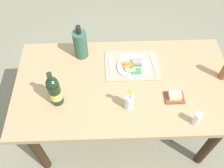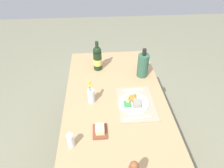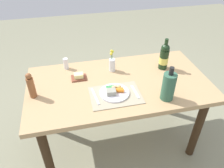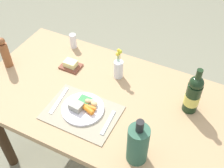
{
  "view_description": "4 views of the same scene",
  "coord_description": "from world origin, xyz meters",
  "px_view_note": "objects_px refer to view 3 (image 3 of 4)",
  "views": [
    {
      "loc": [
        0.12,
        1.01,
        2.15
      ],
      "look_at": [
        0.09,
        0.06,
        0.84
      ],
      "focal_mm": 38.99,
      "sensor_mm": 36.0,
      "label": 1
    },
    {
      "loc": [
        -1.22,
        0.12,
        1.89
      ],
      "look_at": [
        0.07,
        0.02,
        0.87
      ],
      "focal_mm": 32.31,
      "sensor_mm": 36.0,
      "label": 2
    },
    {
      "loc": [
        -0.39,
        -1.46,
        1.88
      ],
      "look_at": [
        -0.08,
        -0.06,
        0.81
      ],
      "focal_mm": 35.13,
      "sensor_mm": 36.0,
      "label": 3
    },
    {
      "loc": [
        0.53,
        -0.98,
        2.0
      ],
      "look_at": [
        0.02,
        0.04,
        0.86
      ],
      "focal_mm": 45.7,
      "sensor_mm": 36.0,
      "label": 4
    }
  ],
  "objects_px": {
    "salt_shaker": "(66,64)",
    "pepper_mill": "(31,86)",
    "fork": "(95,96)",
    "knife": "(135,92)",
    "cooler_bottle": "(169,86)",
    "butter_dish": "(79,77)",
    "dinner_plate": "(114,92)",
    "wine_bottle": "(164,57)",
    "dining_table": "(119,92)",
    "flower_vase": "(112,64)"
  },
  "relations": [
    {
      "from": "salt_shaker",
      "to": "pepper_mill",
      "type": "relative_size",
      "value": 0.49
    },
    {
      "from": "dinner_plate",
      "to": "wine_bottle",
      "type": "height_order",
      "value": "wine_bottle"
    },
    {
      "from": "knife",
      "to": "pepper_mill",
      "type": "xyz_separation_m",
      "value": [
        -0.79,
        0.13,
        0.09
      ]
    },
    {
      "from": "dining_table",
      "to": "wine_bottle",
      "type": "relative_size",
      "value": 5.24
    },
    {
      "from": "fork",
      "to": "dinner_plate",
      "type": "bearing_deg",
      "value": -4.2
    },
    {
      "from": "butter_dish",
      "to": "pepper_mill",
      "type": "relative_size",
      "value": 0.6
    },
    {
      "from": "wine_bottle",
      "to": "pepper_mill",
      "type": "bearing_deg",
      "value": -172.0
    },
    {
      "from": "fork",
      "to": "salt_shaker",
      "type": "distance_m",
      "value": 0.51
    },
    {
      "from": "dining_table",
      "to": "flower_vase",
      "type": "distance_m",
      "value": 0.27
    },
    {
      "from": "salt_shaker",
      "to": "flower_vase",
      "type": "bearing_deg",
      "value": -17.49
    },
    {
      "from": "dinner_plate",
      "to": "flower_vase",
      "type": "xyz_separation_m",
      "value": [
        0.06,
        0.33,
        0.05
      ]
    },
    {
      "from": "wine_bottle",
      "to": "pepper_mill",
      "type": "relative_size",
      "value": 1.37
    },
    {
      "from": "pepper_mill",
      "to": "flower_vase",
      "type": "bearing_deg",
      "value": 18.16
    },
    {
      "from": "dinner_plate",
      "to": "salt_shaker",
      "type": "relative_size",
      "value": 2.27
    },
    {
      "from": "fork",
      "to": "knife",
      "type": "relative_size",
      "value": 1.22
    },
    {
      "from": "salt_shaker",
      "to": "dinner_plate",
      "type": "bearing_deg",
      "value": -52.79
    },
    {
      "from": "knife",
      "to": "salt_shaker",
      "type": "distance_m",
      "value": 0.71
    },
    {
      "from": "fork",
      "to": "cooler_bottle",
      "type": "distance_m",
      "value": 0.57
    },
    {
      "from": "fork",
      "to": "flower_vase",
      "type": "relative_size",
      "value": 0.98
    },
    {
      "from": "dinner_plate",
      "to": "wine_bottle",
      "type": "relative_size",
      "value": 0.81
    },
    {
      "from": "salt_shaker",
      "to": "flower_vase",
      "type": "relative_size",
      "value": 0.5
    },
    {
      "from": "flower_vase",
      "to": "pepper_mill",
      "type": "xyz_separation_m",
      "value": [
        -0.68,
        -0.22,
        0.03
      ]
    },
    {
      "from": "flower_vase",
      "to": "cooler_bottle",
      "type": "xyz_separation_m",
      "value": [
        0.33,
        -0.48,
        0.04
      ]
    },
    {
      "from": "dinner_plate",
      "to": "wine_bottle",
      "type": "bearing_deg",
      "value": 27.23
    },
    {
      "from": "butter_dish",
      "to": "flower_vase",
      "type": "xyz_separation_m",
      "value": [
        0.31,
        0.06,
        0.05
      ]
    },
    {
      "from": "dining_table",
      "to": "knife",
      "type": "bearing_deg",
      "value": -59.7
    },
    {
      "from": "dining_table",
      "to": "pepper_mill",
      "type": "distance_m",
      "value": 0.73
    },
    {
      "from": "dining_table",
      "to": "butter_dish",
      "type": "distance_m",
      "value": 0.38
    },
    {
      "from": "salt_shaker",
      "to": "butter_dish",
      "type": "distance_m",
      "value": 0.21
    },
    {
      "from": "fork",
      "to": "pepper_mill",
      "type": "distance_m",
      "value": 0.49
    },
    {
      "from": "pepper_mill",
      "to": "butter_dish",
      "type": "bearing_deg",
      "value": 23.94
    },
    {
      "from": "dinner_plate",
      "to": "pepper_mill",
      "type": "height_order",
      "value": "pepper_mill"
    },
    {
      "from": "butter_dish",
      "to": "dining_table",
      "type": "bearing_deg",
      "value": -22.61
    },
    {
      "from": "dinner_plate",
      "to": "fork",
      "type": "xyz_separation_m",
      "value": [
        -0.16,
        -0.01,
        -0.01
      ]
    },
    {
      "from": "butter_dish",
      "to": "flower_vase",
      "type": "bearing_deg",
      "value": 10.76
    },
    {
      "from": "dining_table",
      "to": "cooler_bottle",
      "type": "height_order",
      "value": "cooler_bottle"
    },
    {
      "from": "butter_dish",
      "to": "cooler_bottle",
      "type": "relative_size",
      "value": 0.46
    },
    {
      "from": "salt_shaker",
      "to": "fork",
      "type": "bearing_deg",
      "value": -67.49
    },
    {
      "from": "cooler_bottle",
      "to": "knife",
      "type": "bearing_deg",
      "value": 150.9
    },
    {
      "from": "flower_vase",
      "to": "dining_table",
      "type": "bearing_deg",
      "value": -85.25
    },
    {
      "from": "knife",
      "to": "pepper_mill",
      "type": "relative_size",
      "value": 0.79
    },
    {
      "from": "dinner_plate",
      "to": "cooler_bottle",
      "type": "height_order",
      "value": "cooler_bottle"
    },
    {
      "from": "cooler_bottle",
      "to": "pepper_mill",
      "type": "bearing_deg",
      "value": 166.0
    },
    {
      "from": "dining_table",
      "to": "salt_shaker",
      "type": "relative_size",
      "value": 14.73
    },
    {
      "from": "salt_shaker",
      "to": "pepper_mill",
      "type": "xyz_separation_m",
      "value": [
        -0.28,
        -0.35,
        0.05
      ]
    },
    {
      "from": "dining_table",
      "to": "wine_bottle",
      "type": "bearing_deg",
      "value": 16.46
    },
    {
      "from": "cooler_bottle",
      "to": "dining_table",
      "type": "bearing_deg",
      "value": 137.84
    },
    {
      "from": "salt_shaker",
      "to": "pepper_mill",
      "type": "bearing_deg",
      "value": -128.0
    },
    {
      "from": "flower_vase",
      "to": "pepper_mill",
      "type": "bearing_deg",
      "value": -161.84
    },
    {
      "from": "wine_bottle",
      "to": "pepper_mill",
      "type": "xyz_separation_m",
      "value": [
        -1.15,
        -0.16,
        -0.02
      ]
    }
  ]
}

